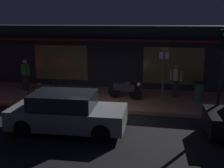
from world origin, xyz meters
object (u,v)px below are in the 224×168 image
Objects in this scene: motorcycle at (125,89)px; sign_post at (163,72)px; bicycle_parked at (45,93)px; traffic_light_pole at (222,62)px; trash_bin at (199,91)px; person_photographer at (25,74)px; parked_car_far at (67,112)px; person_bystander at (176,79)px.

motorcycle is 0.71× the size of sign_post.
traffic_light_pole is at bearing -12.81° from bicycle_parked.
sign_post is at bearing 10.91° from bicycle_parked.
person_photographer is at bearing 177.78° from trash_bin.
motorcycle reaches higher than trash_bin.
trash_bin is (9.11, -0.35, -0.41)m from person_photographer.
traffic_light_pole reaches higher than parked_car_far.
motorcycle is 1.01× the size of person_bystander.
person_bystander is at bearing 111.56° from traffic_light_pole.
sign_post is 1.94m from trash_bin.
traffic_light_pole reaches higher than person_photographer.
sign_post reaches higher than bicycle_parked.
person_photographer is 1.00× the size of person_bystander.
motorcycle is 0.47× the size of traffic_light_pole.
bicycle_parked is at bearing -169.09° from sign_post.
person_bystander is at bearing 17.14° from bicycle_parked.
person_photographer reaches higher than trash_bin.
bicycle_parked is 1.60× the size of trash_bin.
person_photographer is at bearing -178.42° from person_bystander.
person_photographer is 0.46× the size of traffic_light_pole.
motorcycle is 1.82× the size of trash_bin.
person_bystander is (2.41, 0.87, 0.38)m from motorcycle.
parked_car_far is at bearing -53.92° from bicycle_parked.
person_photographer is at bearing 173.41° from motorcycle.
trash_bin is (3.50, 0.29, -0.03)m from motorcycle.
motorcycle is 4.36m from parked_car_far.
bicycle_parked is 2.58m from person_photographer.
motorcycle reaches higher than bicycle_parked.
bicycle_parked is 0.89× the size of person_bystander.
sign_post reaches higher than parked_car_far.
motorcycle is 3.87m from bicycle_parked.
parked_car_far reaches higher than trash_bin.
sign_post is at bearing 126.32° from traffic_light_pole.
person_photographer is at bearing 160.26° from traffic_light_pole.
bicycle_parked is at bearing -162.86° from person_bystander.
person_photographer is 9.13m from trash_bin.
motorcycle is at bearing 70.12° from parked_car_far.
trash_bin is at bearing -2.22° from person_photographer.
motorcycle is 2.59m from person_bystander.
person_bystander is 0.46× the size of traffic_light_pole.
person_bystander is at bearing 152.02° from trash_bin.
parked_car_far is at bearing -138.57° from trash_bin.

